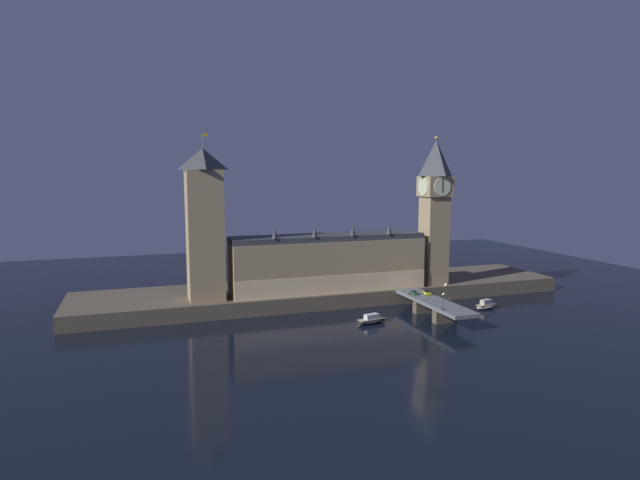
% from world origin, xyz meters
% --- Properties ---
extents(ground_plane, '(400.00, 400.00, 0.00)m').
position_xyz_m(ground_plane, '(0.00, 0.00, 0.00)').
color(ground_plane, black).
extents(embankment, '(220.00, 42.00, 6.27)m').
position_xyz_m(embankment, '(0.00, 39.00, 3.13)').
color(embankment, brown).
rests_on(embankment, ground_plane).
extents(parliament_hall, '(84.69, 17.27, 29.00)m').
position_xyz_m(parliament_hall, '(-3.04, 28.97, 18.30)').
color(parliament_hall, tan).
rests_on(parliament_hall, embankment).
extents(clock_tower, '(12.74, 12.85, 66.81)m').
position_xyz_m(clock_tower, '(47.44, 26.69, 41.61)').
color(clock_tower, tan).
rests_on(clock_tower, embankment).
extents(victoria_tower, '(14.11, 14.11, 66.21)m').
position_xyz_m(victoria_tower, '(-55.25, 28.42, 36.52)').
color(victoria_tower, tan).
rests_on(victoria_tower, embankment).
extents(bridge, '(10.69, 46.00, 6.76)m').
position_xyz_m(bridge, '(29.51, -5.00, 5.01)').
color(bridge, slate).
rests_on(bridge, ground_plane).
extents(car_northbound_lead, '(1.97, 4.68, 1.56)m').
position_xyz_m(car_northbound_lead, '(27.16, 7.34, 7.49)').
color(car_northbound_lead, '#235633').
rests_on(car_northbound_lead, bridge).
extents(car_southbound_trail, '(2.01, 3.81, 1.60)m').
position_xyz_m(car_southbound_trail, '(31.86, 4.77, 7.51)').
color(car_southbound_trail, yellow).
rests_on(car_southbound_trail, bridge).
extents(pedestrian_near_rail, '(0.38, 0.38, 1.81)m').
position_xyz_m(pedestrian_near_rail, '(24.81, -18.10, 7.72)').
color(pedestrian_near_rail, black).
rests_on(pedestrian_near_rail, bridge).
extents(pedestrian_mid_walk, '(0.38, 0.38, 1.74)m').
position_xyz_m(pedestrian_mid_walk, '(34.22, -8.56, 7.68)').
color(pedestrian_mid_walk, black).
rests_on(pedestrian_mid_walk, bridge).
extents(pedestrian_far_rail, '(0.38, 0.38, 1.71)m').
position_xyz_m(pedestrian_far_rail, '(24.81, 6.80, 7.66)').
color(pedestrian_far_rail, black).
rests_on(pedestrian_far_rail, bridge).
extents(street_lamp_near, '(1.34, 0.60, 6.73)m').
position_xyz_m(street_lamp_near, '(24.41, -19.72, 10.97)').
color(street_lamp_near, '#2D3333').
rests_on(street_lamp_near, bridge).
extents(street_lamp_mid, '(1.34, 0.60, 6.35)m').
position_xyz_m(street_lamp_mid, '(34.62, -5.00, 10.73)').
color(street_lamp_mid, '#2D3333').
rests_on(street_lamp_mid, bridge).
extents(boat_upstream, '(13.18, 6.53, 3.69)m').
position_xyz_m(boat_upstream, '(2.37, -5.18, 1.35)').
color(boat_upstream, '#28282D').
rests_on(boat_upstream, ground_plane).
extents(boat_downstream, '(10.97, 6.11, 4.02)m').
position_xyz_m(boat_downstream, '(56.85, -0.75, 1.47)').
color(boat_downstream, '#B2A893').
rests_on(boat_downstream, ground_plane).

